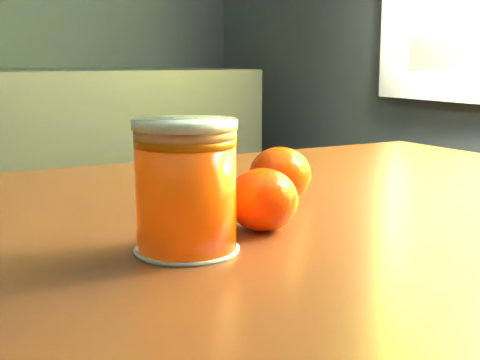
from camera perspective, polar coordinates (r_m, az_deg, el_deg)
table at (r=0.64m, az=0.41°, el=-12.15°), size 1.08×0.77×0.79m
juice_glass at (r=0.50m, az=-4.65°, el=-0.64°), size 0.08×0.08×0.10m
orange_front at (r=0.56m, az=1.94°, el=-1.68°), size 0.07×0.07×0.05m
orange_back at (r=0.68m, az=3.44°, el=0.48°), size 0.08×0.08×0.06m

